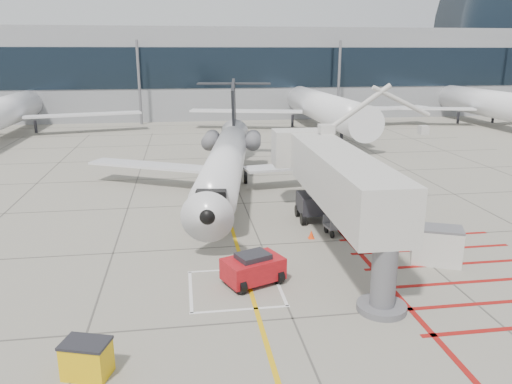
{
  "coord_description": "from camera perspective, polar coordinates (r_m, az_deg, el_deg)",
  "views": [
    {
      "loc": [
        -4.09,
        -21.49,
        10.31
      ],
      "look_at": [
        0.0,
        6.0,
        2.5
      ],
      "focal_mm": 35.0,
      "sensor_mm": 36.0,
      "label": 1
    }
  ],
  "objects": [
    {
      "name": "terminal_glass_band",
      "position": [
        78.74,
        1.91,
        14.01
      ],
      "size": [
        180.0,
        0.1,
        6.0
      ],
      "primitive_type": "cube",
      "color": "black",
      "rests_on": "ground_plane"
    },
    {
      "name": "bg_aircraft_d",
      "position": [
        80.52,
        24.9,
        10.98
      ],
      "size": [
        33.99,
        37.77,
        11.33
      ],
      "primitive_type": null,
      "color": "silver",
      "rests_on": "ground_plane"
    },
    {
      "name": "cone_side",
      "position": [
        28.84,
        6.34,
        -4.83
      ],
      "size": [
        0.35,
        0.35,
        0.49
      ],
      "primitive_type": "cone",
      "color": "#FF410D",
      "rests_on": "ground_plane"
    },
    {
      "name": "regional_jet",
      "position": [
        34.91,
        -3.82,
        4.98
      ],
      "size": [
        27.58,
        32.59,
        7.67
      ],
      "primitive_type": null,
      "rotation": [
        0.0,
        0.0,
        -0.16
      ],
      "color": "silver",
      "rests_on": "ground_plane"
    },
    {
      "name": "pushback_tug",
      "position": [
        23.16,
        -0.34,
        -8.62
      ],
      "size": [
        3.08,
        2.55,
        1.54
      ],
      "primitive_type": null,
      "rotation": [
        0.0,
        0.0,
        0.4
      ],
      "color": "#AF1017",
      "rests_on": "ground_plane"
    },
    {
      "name": "baggage_cart",
      "position": [
        29.6,
        9.67,
        -3.73
      ],
      "size": [
        1.95,
        1.36,
        1.16
      ],
      "primitive_type": null,
      "rotation": [
        0.0,
        0.0,
        0.12
      ],
      "color": "#525257",
      "rests_on": "ground_plane"
    },
    {
      "name": "ground_plane",
      "position": [
        24.18,
        2.12,
        -9.55
      ],
      "size": [
        260.0,
        260.0,
        0.0
      ],
      "primitive_type": "plane",
      "color": "gray",
      "rests_on": "ground"
    },
    {
      "name": "cone_nose",
      "position": [
        30.84,
        -6.27,
        -3.5
      ],
      "size": [
        0.32,
        0.32,
        0.44
      ],
      "primitive_type": "cone",
      "color": "#E14F0B",
      "rests_on": "ground_plane"
    },
    {
      "name": "ground_power_unit",
      "position": [
        26.82,
        19.93,
        -5.73
      ],
      "size": [
        2.74,
        2.22,
        1.89
      ],
      "primitive_type": null,
      "rotation": [
        0.0,
        0.0,
        -0.4
      ],
      "color": "silver",
      "rests_on": "ground_plane"
    },
    {
      "name": "jet_bridge",
      "position": [
        25.88,
        9.88,
        0.3
      ],
      "size": [
        8.78,
        17.89,
        7.09
      ],
      "primitive_type": null,
      "rotation": [
        0.0,
        0.0,
        -0.02
      ],
      "color": "beige",
      "rests_on": "ground_plane"
    },
    {
      "name": "bg_aircraft_c",
      "position": [
        70.11,
        6.97,
        11.88
      ],
      "size": [
        34.66,
        38.51,
        11.55
      ],
      "primitive_type": null,
      "color": "silver",
      "rests_on": "ground_plane"
    },
    {
      "name": "spill_bin",
      "position": [
        18.09,
        -18.78,
        -17.57
      ],
      "size": [
        1.7,
        1.38,
        1.27
      ],
      "primitive_type": null,
      "rotation": [
        0.0,
        0.0,
        -0.31
      ],
      "color": "#E6B30C",
      "rests_on": "ground_plane"
    },
    {
      "name": "terminal_building",
      "position": [
        92.62,
        0.31,
        13.66
      ],
      "size": [
        180.0,
        28.0,
        14.0
      ],
      "primitive_type": "cube",
      "color": "gray",
      "rests_on": "ground_plane"
    },
    {
      "name": "bg_aircraft_b",
      "position": [
        71.12,
        -26.85,
        10.19
      ],
      "size": [
        33.13,
        36.81,
        11.04
      ],
      "primitive_type": null,
      "color": "silver",
      "rests_on": "ground_plane"
    }
  ]
}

